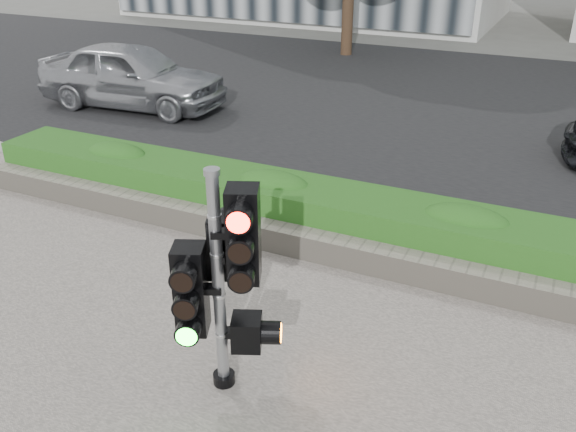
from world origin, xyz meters
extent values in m
plane|color=#51514C|center=(0.00, 0.00, 0.00)|extent=(120.00, 120.00, 0.00)
cube|color=black|center=(0.00, 10.00, 0.01)|extent=(60.00, 13.00, 0.02)
cube|color=gray|center=(0.00, 3.15, 0.06)|extent=(60.00, 0.25, 0.12)
cube|color=gray|center=(0.00, 1.90, 0.20)|extent=(12.00, 0.32, 0.34)
cube|color=green|center=(0.00, 2.55, 0.37)|extent=(12.00, 1.00, 0.68)
cylinder|color=black|center=(-0.12, -0.71, 0.08)|extent=(0.21, 0.21, 0.11)
cylinder|color=gray|center=(-0.12, -0.71, 1.12)|extent=(0.11, 0.11, 2.17)
cylinder|color=gray|center=(-0.12, -0.71, 2.23)|extent=(0.14, 0.14, 0.05)
cube|color=#FF1107|center=(0.12, -0.64, 1.67)|extent=(0.36, 0.36, 0.87)
cube|color=#14E51E|center=(-0.33, -0.83, 1.11)|extent=(0.36, 0.36, 0.87)
cube|color=black|center=(-0.19, -0.47, 1.41)|extent=(0.36, 0.36, 0.59)
cube|color=orange|center=(0.08, -0.59, 0.61)|extent=(0.36, 0.36, 0.32)
imported|color=#A2A4A9|center=(-6.89, 6.62, 0.77)|extent=(4.53, 2.10, 1.50)
camera|label=1|loc=(2.39, -4.58, 4.09)|focal=38.00mm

